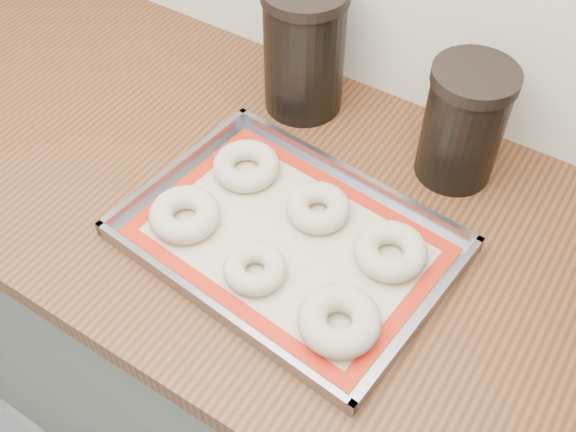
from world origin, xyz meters
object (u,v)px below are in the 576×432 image
Objects in this scene: bagel_back_right at (391,251)px; canister_mid at (464,124)px; bagel_front_left at (185,215)px; bagel_front_mid at (255,269)px; bagel_front_right at (339,320)px; canister_left at (304,49)px; bagel_back_left at (246,166)px; baking_tray at (288,240)px; bagel_back_mid at (318,208)px.

canister_mid is (0.00, 0.22, 0.08)m from bagel_back_right.
bagel_front_mid is at bearing -9.40° from bagel_front_left.
canister_left is (-0.29, 0.37, 0.09)m from bagel_front_right.
canister_mid is at bearing 67.07° from bagel_front_mid.
bagel_front_left reaches higher than bagel_back_left.
canister_mid is at bearing 89.65° from bagel_back_right.
bagel_front_left is at bearing -89.84° from canister_left.
bagel_front_left is 0.15m from bagel_front_mid.
bagel_back_left is at bearing 128.44° from bagel_front_mid.
bagel_back_right reaches higher than baking_tray.
bagel_front_right is 0.56× the size of canister_mid.
bagel_back_mid is at bearing 129.03° from bagel_front_right.
canister_mid is (0.01, 0.36, 0.08)m from bagel_front_right.
bagel_front_right is (0.28, -0.04, 0.00)m from bagel_front_left.
canister_mid is at bearing 57.30° from bagel_back_mid.
canister_mid is (0.29, 0.32, 0.08)m from bagel_front_left.
bagel_front_right is 1.04× the size of bagel_back_left.
bagel_back_right is at bearing -38.51° from canister_left.
bagel_back_mid is 0.13m from bagel_back_right.
bagel_back_left is 0.47× the size of canister_left.
canister_left is (-0.00, 0.34, 0.09)m from bagel_front_left.
bagel_back_right is 0.46× the size of canister_left.
bagel_back_right reaches higher than bagel_front_mid.
bagel_front_right is at bearing -91.57° from bagel_back_right.
canister_left is (-0.29, 0.23, 0.09)m from bagel_back_right.
bagel_front_mid is at bearing -68.13° from canister_left.
canister_left is at bearing 141.49° from bagel_back_right.
bagel_back_right is at bearing 19.88° from baking_tray.
baking_tray is 4.59× the size of bagel_back_left.
bagel_back_mid is at bearing 173.39° from bagel_back_right.
bagel_front_right reaches higher than bagel_front_mid.
canister_mid reaches higher than bagel_front_right.
canister_left reaches higher than bagel_back_left.
bagel_front_left reaches higher than bagel_back_mid.
baking_tray is 2.49× the size of canister_mid.
baking_tray is 5.08× the size of bagel_back_mid.
bagel_front_mid is 0.19m from bagel_back_right.
baking_tray is 0.16m from bagel_front_left.
canister_left reaches higher than bagel_back_mid.
canister_left is (-0.14, 0.36, 0.09)m from bagel_front_mid.
canister_left reaches higher than bagel_back_right.
bagel_front_right is 0.48m from canister_left.
bagel_front_left reaches higher than bagel_front_mid.
bagel_back_right is 0.23m from canister_mid.
bagel_front_mid is at bearing -93.60° from baking_tray.
bagel_front_left is 0.47× the size of canister_left.
bagel_back_right is (0.14, 0.05, 0.02)m from baking_tray.
bagel_back_mid is 0.25m from canister_mid.
bagel_front_mid is 0.45× the size of canister_mid.
canister_mid is (0.15, 0.35, 0.08)m from bagel_front_mid.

